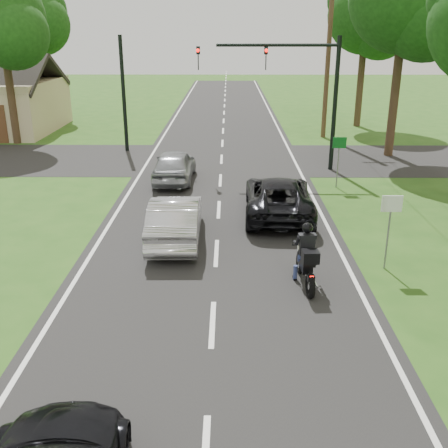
% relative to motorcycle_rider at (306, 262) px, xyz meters
% --- Properties ---
extents(ground, '(140.00, 140.00, 0.00)m').
position_rel_motorcycle_rider_xyz_m(ground, '(-2.35, -1.93, -0.68)').
color(ground, '#275116').
rests_on(ground, ground).
extents(road, '(8.00, 100.00, 0.01)m').
position_rel_motorcycle_rider_xyz_m(road, '(-2.35, 8.07, -0.67)').
color(road, black).
rests_on(road, ground).
extents(cross_road, '(60.00, 7.00, 0.01)m').
position_rel_motorcycle_rider_xyz_m(cross_road, '(-2.35, 14.07, -0.67)').
color(cross_road, black).
rests_on(cross_road, ground).
extents(motorcycle_rider, '(0.57, 2.00, 1.73)m').
position_rel_motorcycle_rider_xyz_m(motorcycle_rider, '(0.00, 0.00, 0.00)').
color(motorcycle_rider, black).
rests_on(motorcycle_rider, ground).
extents(dark_suv, '(2.48, 5.04, 1.38)m').
position_rel_motorcycle_rider_xyz_m(dark_suv, '(-0.22, 5.48, 0.02)').
color(dark_suv, black).
rests_on(dark_suv, road).
extents(silver_sedan, '(1.59, 4.32, 1.41)m').
position_rel_motorcycle_rider_xyz_m(silver_sedan, '(-3.63, 3.07, 0.04)').
color(silver_sedan, silver).
rests_on(silver_sedan, road).
extents(silver_suv, '(1.73, 4.13, 1.40)m').
position_rel_motorcycle_rider_xyz_m(silver_suv, '(-4.34, 9.94, 0.03)').
color(silver_suv, gray).
rests_on(silver_suv, road).
extents(traffic_signal, '(6.38, 0.44, 6.00)m').
position_rel_motorcycle_rider_xyz_m(traffic_signal, '(0.99, 12.06, 3.46)').
color(traffic_signal, black).
rests_on(traffic_signal, ground).
extents(signal_pole_far, '(0.20, 0.20, 6.00)m').
position_rel_motorcycle_rider_xyz_m(signal_pole_far, '(-7.55, 16.07, 2.32)').
color(signal_pole_far, black).
rests_on(signal_pole_far, ground).
extents(utility_pole_far, '(1.60, 0.28, 10.00)m').
position_rel_motorcycle_rider_xyz_m(utility_pole_far, '(3.85, 20.07, 4.40)').
color(utility_pole_far, brown).
rests_on(utility_pole_far, ground).
extents(sign_white, '(0.55, 0.07, 2.12)m').
position_rel_motorcycle_rider_xyz_m(sign_white, '(2.35, 1.05, 0.92)').
color(sign_white, slate).
rests_on(sign_white, ground).
extents(sign_green, '(0.55, 0.07, 2.12)m').
position_rel_motorcycle_rider_xyz_m(sign_green, '(2.55, 9.05, 0.92)').
color(sign_green, slate).
rests_on(sign_green, ground).
extents(tree_row_d, '(5.76, 5.58, 10.45)m').
position_rel_motorcycle_rider_xyz_m(tree_row_d, '(6.76, 14.82, 6.75)').
color(tree_row_d, '#332316').
rests_on(tree_row_d, ground).
extents(tree_row_e, '(5.28, 5.12, 9.61)m').
position_rel_motorcycle_rider_xyz_m(tree_row_e, '(7.13, 23.84, 6.15)').
color(tree_row_e, '#332316').
rests_on(tree_row_e, ground).
extents(tree_left_near, '(5.12, 4.96, 9.22)m').
position_rel_motorcycle_rider_xyz_m(tree_left_near, '(-14.08, 17.85, 5.86)').
color(tree_left_near, '#332316').
rests_on(tree_left_near, ground).
extents(tree_left_far, '(5.76, 5.58, 10.14)m').
position_rel_motorcycle_rider_xyz_m(tree_left_far, '(-16.04, 27.82, 6.46)').
color(tree_left_far, '#332316').
rests_on(tree_left_far, ground).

